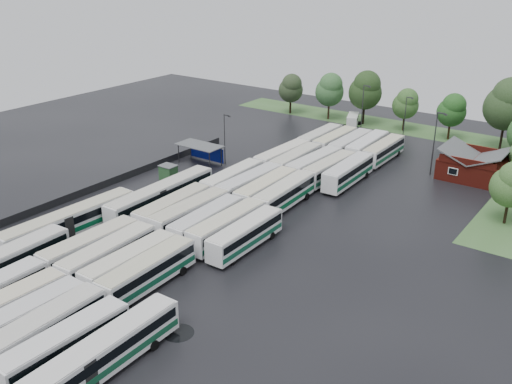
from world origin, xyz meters
The scene contains 53 objects.
ground centered at (0.00, 0.00, 0.00)m, with size 160.00×160.00×0.00m, color black.
brick_building centered at (24.00, 42.77, 1.87)m, with size 10.07×8.60×5.39m.
wash_shed centered at (-17.20, 22.02, 2.99)m, with size 8.20×4.20×3.58m.
utility_hut centered at (-16.20, 12.60, 1.32)m, with size 2.70×2.20×2.62m.
grass_strip_north centered at (2.00, 64.80, 0.01)m, with size 80.00×10.00×0.01m, color #3E6731.
west_fence centered at (-22.20, 8.00, 0.60)m, with size 0.10×50.00×1.20m, color #2D2D30.
bus_r0c1 centered at (-1.12, -25.92, 1.95)m, with size 3.07×12.78×3.54m.
bus_r0c2 centered at (1.93, -25.86, 1.94)m, with size 2.91×12.70×3.52m.
bus_r0c3 centered at (5.02, -26.06, 2.03)m, with size 3.23×13.33×3.69m.
bus_r0c4 centered at (8.33, -25.97, 1.95)m, with size 3.04×12.81×3.55m.
bus_r1c0 centered at (-4.56, -12.63, 2.01)m, with size 3.04×13.19×3.66m.
bus_r1c1 centered at (-1.29, -12.72, 2.02)m, with size 3.37×13.30×3.67m.
bus_r1c2 centered at (2.13, -12.51, 1.96)m, with size 2.85×12.84×3.57m.
bus_r1c3 centered at (5.07, -12.64, 2.00)m, with size 3.25×13.18×3.64m.
bus_r2c0 centered at (-4.37, 1.36, 2.02)m, with size 3.18×13.26×3.67m.
bus_r2c1 centered at (-1.34, 1.48, 2.03)m, with size 3.04×13.29×3.69m.
bus_r2c2 centered at (1.93, 1.08, 1.96)m, with size 3.08×12.88×3.56m.
bus_r2c3 centered at (5.12, 1.39, 2.01)m, with size 2.87×13.16×3.66m.
bus_r2c4 centered at (8.33, 0.99, 1.96)m, with size 2.91×12.84×3.56m.
bus_r3c0 centered at (-4.54, 14.86, 2.00)m, with size 3.06×13.09×3.63m.
bus_r3c1 centered at (-1.20, 14.85, 2.01)m, with size 3.12×13.17×3.65m.
bus_r3c2 centered at (2.11, 14.48, 2.04)m, with size 3.17×13.38×3.71m.
bus_r3c3 centered at (5.25, 14.61, 2.04)m, with size 3.41×13.44×3.71m.
bus_r4c0 centered at (-4.25, 28.39, 2.01)m, with size 3.11×13.18×3.65m.
bus_r4c1 centered at (-1.25, 28.09, 2.00)m, with size 2.99×13.12×3.64m.
bus_r4c2 centered at (2.20, 28.29, 2.00)m, with size 3.33×13.15×3.63m.
bus_r4c3 centered at (5.21, 28.18, 1.94)m, with size 3.16×12.79×3.53m.
bus_r4c4 centered at (8.51, 28.33, 2.03)m, with size 3.13×13.33×3.69m.
bus_r5c0 centered at (-4.49, 41.79, 1.94)m, with size 2.76×12.71×3.54m.
bus_r5c1 centered at (-1.26, 41.92, 1.94)m, with size 2.78×12.67×3.52m.
bus_r5c2 centered at (2.06, 41.77, 1.97)m, with size 2.84×12.89×3.58m.
bus_r5c3 centered at (5.22, 42.17, 2.03)m, with size 3.20×13.34×3.69m.
bus_r5c4 centered at (8.37, 42.33, 1.93)m, with size 2.77×12.61×3.51m.
artic_bus_west_b centered at (-9.11, 3.88, 2.03)m, with size 3.01×19.78×3.66m.
artic_bus_west_c centered at (-12.43, -9.67, 2.02)m, with size 3.49×19.76×3.65m.
artic_bus_east centered at (12.19, -26.35, 2.00)m, with size 3.12×19.49×3.61m.
minibus centered at (-6.46, 59.45, 1.42)m, with size 4.14×6.23×2.56m.
tree_north_0 centered at (-23.20, 60.70, 6.05)m, with size 5.69×5.68×9.41m.
tree_north_1 centered at (-13.52, 61.55, 6.79)m, with size 6.38×6.38×10.56m.
tree_north_2 centered at (-5.21, 62.24, 7.64)m, with size 7.17×7.17×11.87m.
tree_north_3 centered at (3.82, 62.82, 5.85)m, with size 5.49×5.49×9.09m.
tree_north_4 centered at (13.68, 62.11, 6.10)m, with size 5.73×5.73×9.48m.
tree_north_5 centered at (23.99, 61.06, 9.00)m, with size 8.44×8.44×13.98m.
tree_east_0 centered at (33.07, 27.78, 5.91)m, with size 5.55×5.55×9.19m.
lamp_post_ne centered at (17.97, 40.42, 6.29)m, with size 1.67×0.33×10.84m.
lamp_post_nw centered at (-13.42, 24.14, 5.29)m, with size 1.40×0.27×9.11m.
lamp_post_back_w centered at (-2.22, 55.07, 5.96)m, with size 1.58×0.31×10.26m.
lamp_post_back_e centered at (6.87, 55.22, 5.28)m, with size 1.40×0.27×9.10m.
puddle_0 centered at (0.20, -20.33, 0.00)m, with size 5.31×5.31×0.01m, color black.
puddle_1 centered at (5.42, -24.23, 0.00)m, with size 4.66×4.66×0.01m, color black.
puddle_2 centered at (-10.84, 2.36, 0.00)m, with size 5.53×5.53×0.01m, color black.
puddle_3 centered at (7.06, -0.41, 0.00)m, with size 3.54×3.54×0.01m, color black.
puddle_4 centered at (13.49, -16.84, 0.00)m, with size 3.08×3.08×0.01m, color black.
Camera 1 is at (46.77, -49.91, 34.16)m, focal length 40.00 mm.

